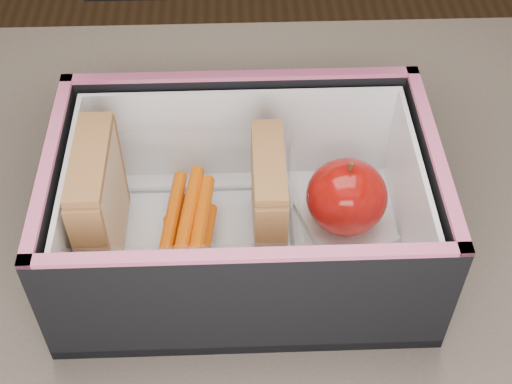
% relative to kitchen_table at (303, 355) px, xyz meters
% --- Properties ---
extents(kitchen_table, '(1.20, 0.80, 0.75)m').
position_rel_kitchen_table_xyz_m(kitchen_table, '(0.00, 0.00, 0.00)').
color(kitchen_table, '#63574A').
rests_on(kitchen_table, ground).
extents(lunch_bag, '(0.30, 0.33, 0.26)m').
position_rel_kitchen_table_xyz_m(lunch_bag, '(-0.05, 0.06, 0.16)').
color(lunch_bag, black).
rests_on(lunch_bag, kitchen_table).
extents(plastic_tub, '(0.18, 0.13, 0.07)m').
position_rel_kitchen_table_xyz_m(plastic_tub, '(-0.10, 0.05, 0.14)').
color(plastic_tub, white).
rests_on(plastic_tub, lunch_bag).
extents(sandwich_left, '(0.03, 0.10, 0.11)m').
position_rel_kitchen_table_xyz_m(sandwich_left, '(-0.17, 0.05, 0.16)').
color(sandwich_left, tan).
rests_on(sandwich_left, plastic_tub).
extents(sandwich_right, '(0.02, 0.09, 0.10)m').
position_rel_kitchen_table_xyz_m(sandwich_right, '(-0.03, 0.05, 0.16)').
color(sandwich_right, tan).
rests_on(sandwich_right, plastic_tub).
extents(carrot_sticks, '(0.05, 0.15, 0.03)m').
position_rel_kitchen_table_xyz_m(carrot_sticks, '(-0.10, 0.04, 0.12)').
color(carrot_sticks, '#E54200').
rests_on(carrot_sticks, plastic_tub).
extents(paper_napkin, '(0.09, 0.09, 0.01)m').
position_rel_kitchen_table_xyz_m(paper_napkin, '(0.04, 0.07, 0.11)').
color(paper_napkin, white).
rests_on(paper_napkin, lunch_bag).
extents(red_apple, '(0.07, 0.07, 0.07)m').
position_rel_kitchen_table_xyz_m(red_apple, '(0.04, 0.06, 0.14)').
color(red_apple, '#7D0700').
rests_on(red_apple, paper_napkin).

